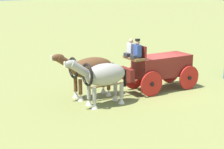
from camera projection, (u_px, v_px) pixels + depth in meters
The scene contains 4 objects.
ground_plane at pixel (161, 89), 18.01m from camera, with size 220.00×220.00×0.00m, color olive.
show_wagon at pixel (159, 67), 17.63m from camera, with size 5.92×2.42×2.79m.
draft_horse_near at pixel (103, 76), 15.29m from camera, with size 2.97×1.45×2.22m.
draft_horse_off at pixel (90, 69), 16.37m from camera, with size 3.14×1.48×2.26m.
Camera 1 is at (13.87, 10.59, 5.20)m, focal length 55.47 mm.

